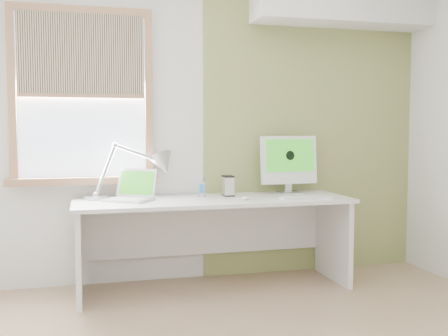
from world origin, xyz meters
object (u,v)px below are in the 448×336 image
object	(u,v)px
desk	(212,222)
desk_lamp	(151,168)
imac	(289,161)
external_drive	(228,186)
laptop	(132,193)

from	to	relation	value
desk	desk_lamp	bearing A→B (deg)	157.91
imac	external_drive	bearing A→B (deg)	-175.57
laptop	external_drive	distance (m)	0.80
desk	desk_lamp	world-z (taller)	desk_lamp
external_drive	imac	bearing A→B (deg)	4.43
desk	desk_lamp	xyz separation A→B (m)	(-0.47, 0.19, 0.43)
laptop	imac	world-z (taller)	imac
desk	laptop	xyz separation A→B (m)	(-0.64, 0.02, 0.26)
desk	laptop	bearing A→B (deg)	178.60
laptop	desk	bearing A→B (deg)	-1.40
imac	desk	bearing A→B (deg)	-169.76
desk_lamp	imac	size ratio (longest dim) A/B	1.60
desk	external_drive	world-z (taller)	external_drive
laptop	external_drive	size ratio (longest dim) A/B	2.61
laptop	external_drive	bearing A→B (deg)	5.03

